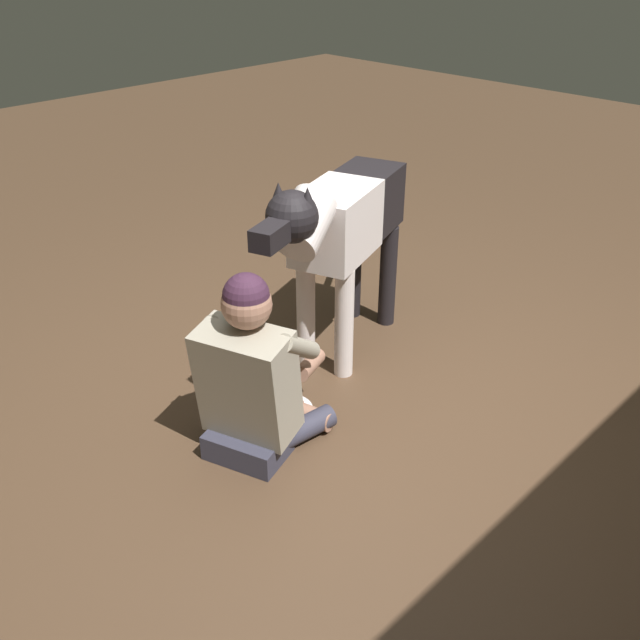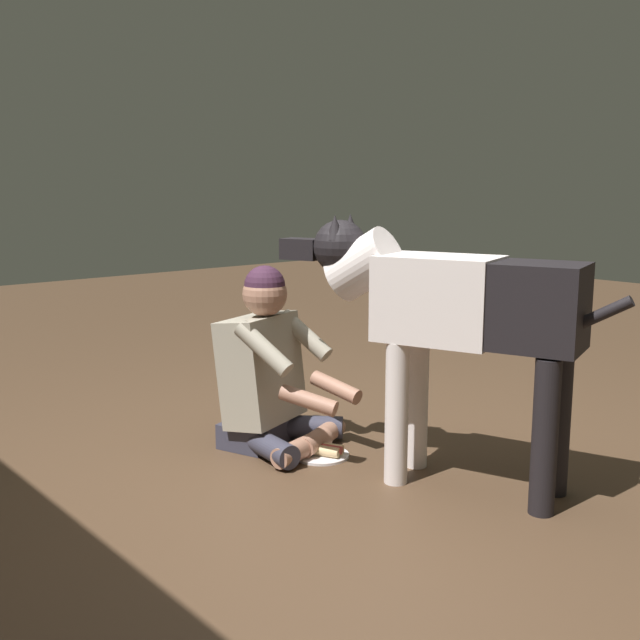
# 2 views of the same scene
# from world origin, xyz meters

# --- Properties ---
(ground_plane) EXTENTS (14.77, 14.77, 0.00)m
(ground_plane) POSITION_xyz_m (0.00, 0.00, 0.00)
(ground_plane) COLOR #493423
(person_sitting_on_floor) EXTENTS (0.69, 0.60, 0.87)m
(person_sitting_on_floor) POSITION_xyz_m (0.50, -0.11, 0.36)
(person_sitting_on_floor) COLOR #343443
(person_sitting_on_floor) RESTS_ON ground
(large_dog) EXTENTS (1.43, 0.61, 1.11)m
(large_dog) POSITION_xyz_m (-0.34, -0.39, 0.74)
(large_dog) COLOR silver
(large_dog) RESTS_ON ground
(hot_dog_on_plate) EXTENTS (0.26, 0.26, 0.06)m
(hot_dog_on_plate) POSITION_xyz_m (0.23, -0.20, 0.02)
(hot_dog_on_plate) COLOR silver
(hot_dog_on_plate) RESTS_ON ground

